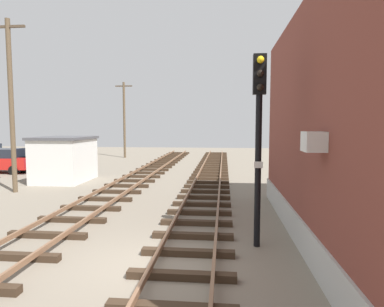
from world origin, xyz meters
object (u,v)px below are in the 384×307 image
signal_mast (259,128)px  parked_car_blue (48,160)px  parked_car_red (4,160)px  utility_pole_near (11,103)px  utility_pole_far (124,118)px  control_hut (64,159)px  parked_car_white (49,148)px

signal_mast → parked_car_blue: size_ratio=1.29×
parked_car_blue → parked_car_red: size_ratio=1.00×
utility_pole_near → utility_pole_far: bearing=89.1°
control_hut → signal_mast: bearing=-43.1°
signal_mast → parked_car_white: size_ratio=1.29×
signal_mast → parked_car_white: 32.71m
parked_car_red → utility_pole_near: 9.13m
utility_pole_far → control_hut: bearing=-87.4°
utility_pole_far → parked_car_blue: bearing=-103.3°
signal_mast → parked_car_red: 21.60m
parked_car_blue → utility_pole_near: size_ratio=0.48×
signal_mast → utility_pole_far: utility_pole_far is taller
parked_car_blue → utility_pole_far: bearing=76.7°
signal_mast → control_hut: 14.91m
parked_car_blue → parked_car_white: 13.11m
parked_car_red → parked_car_white: bearing=105.2°
control_hut → parked_car_red: 6.89m
control_hut → parked_car_blue: size_ratio=0.90×
control_hut → parked_car_blue: control_hut is taller
parked_car_white → utility_pole_near: bearing=-65.7°
parked_car_blue → parked_car_red: 3.04m
signal_mast → control_hut: bearing=136.9°
control_hut → parked_car_white: 18.13m
control_hut → utility_pole_far: 15.01m
parked_car_blue → parked_car_red: bearing=-163.8°
signal_mast → utility_pole_near: bearing=150.6°
parked_car_blue → parked_car_white: bearing=118.6°
parked_car_red → utility_pole_far: bearing=64.9°
parked_car_blue → utility_pole_near: utility_pole_near is taller
signal_mast → utility_pole_near: size_ratio=0.62×
parked_car_red → signal_mast: bearing=-37.9°
parked_car_blue → utility_pole_far: (2.56, 10.83, 3.25)m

